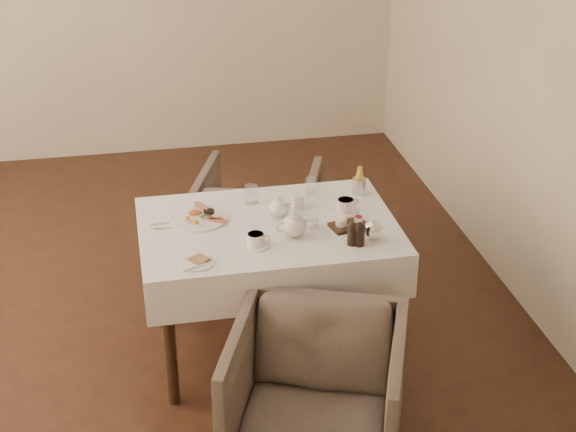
# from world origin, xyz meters

# --- Properties ---
(table) EXTENTS (1.28, 0.88, 0.75)m
(table) POSITION_xyz_m (0.74, -0.40, 0.64)
(table) COLOR black
(table) RESTS_ON ground
(armchair_near) EXTENTS (0.96, 0.97, 0.69)m
(armchair_near) POSITION_xyz_m (0.79, -1.26, 0.34)
(armchair_near) COLOR #4F443A
(armchair_near) RESTS_ON ground
(armchair_far) EXTENTS (0.90, 0.91, 0.65)m
(armchair_far) POSITION_xyz_m (0.82, 0.47, 0.33)
(armchair_far) COLOR #4F443A
(armchair_far) RESTS_ON ground
(breakfast_plate) EXTENTS (0.30, 0.30, 0.04)m
(breakfast_plate) POSITION_xyz_m (0.40, -0.26, 0.77)
(breakfast_plate) COLOR white
(breakfast_plate) RESTS_ON table
(side_plate) EXTENTS (0.17, 0.16, 0.02)m
(side_plate) POSITION_xyz_m (0.34, -0.71, 0.76)
(side_plate) COLOR white
(side_plate) RESTS_ON table
(teapot_centre) EXTENTS (0.15, 0.11, 0.12)m
(teapot_centre) POSITION_xyz_m (0.80, -0.31, 0.81)
(teapot_centre) COLOR white
(teapot_centre) RESTS_ON table
(teapot_front) EXTENTS (0.19, 0.16, 0.14)m
(teapot_front) POSITION_xyz_m (0.84, -0.54, 0.82)
(teapot_front) COLOR white
(teapot_front) RESTS_ON table
(creamer) EXTENTS (0.07, 0.07, 0.07)m
(creamer) POSITION_xyz_m (0.92, -0.23, 0.79)
(creamer) COLOR white
(creamer) RESTS_ON table
(teacup_near) EXTENTS (0.13, 0.13, 0.07)m
(teacup_near) POSITION_xyz_m (0.64, -0.60, 0.78)
(teacup_near) COLOR white
(teacup_near) RESTS_ON table
(teacup_far) EXTENTS (0.14, 0.14, 0.07)m
(teacup_far) POSITION_xyz_m (1.15, -0.33, 0.79)
(teacup_far) COLOR white
(teacup_far) RESTS_ON table
(glass_left) EXTENTS (0.07, 0.07, 0.10)m
(glass_left) POSITION_xyz_m (0.69, -0.14, 0.80)
(glass_left) COLOR silver
(glass_left) RESTS_ON table
(glass_mid) EXTENTS (0.07, 0.07, 0.09)m
(glass_mid) POSITION_xyz_m (0.95, -0.46, 0.80)
(glass_mid) COLOR silver
(glass_mid) RESTS_ON table
(glass_right) EXTENTS (0.06, 0.06, 0.09)m
(glass_right) POSITION_xyz_m (1.03, -0.08, 0.80)
(glass_right) COLOR silver
(glass_right) RESTS_ON table
(condiment_board) EXTENTS (0.20, 0.16, 0.05)m
(condiment_board) POSITION_xyz_m (1.12, -0.50, 0.77)
(condiment_board) COLOR black
(condiment_board) RESTS_ON table
(pepper_mill_left) EXTENTS (0.08, 0.08, 0.12)m
(pepper_mill_left) POSITION_xyz_m (1.10, -0.67, 0.81)
(pepper_mill_left) COLOR black
(pepper_mill_left) RESTS_ON table
(pepper_mill_right) EXTENTS (0.07, 0.07, 0.12)m
(pepper_mill_right) POSITION_xyz_m (1.13, -0.69, 0.82)
(pepper_mill_right) COLOR black
(pepper_mill_right) RESTS_ON table
(silver_pot) EXTENTS (0.14, 0.13, 0.12)m
(silver_pot) POSITION_xyz_m (1.20, -0.64, 0.81)
(silver_pot) COLOR white
(silver_pot) RESTS_ON table
(fries_cup) EXTENTS (0.07, 0.07, 0.16)m
(fries_cup) POSITION_xyz_m (1.28, -0.13, 0.82)
(fries_cup) COLOR silver
(fries_cup) RESTS_ON table
(cutlery_fork) EXTENTS (0.21, 0.03, 0.00)m
(cutlery_fork) POSITION_xyz_m (0.27, -0.28, 0.76)
(cutlery_fork) COLOR silver
(cutlery_fork) RESTS_ON table
(cutlery_knife) EXTENTS (0.19, 0.02, 0.00)m
(cutlery_knife) POSITION_xyz_m (0.27, -0.34, 0.76)
(cutlery_knife) COLOR silver
(cutlery_knife) RESTS_ON table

